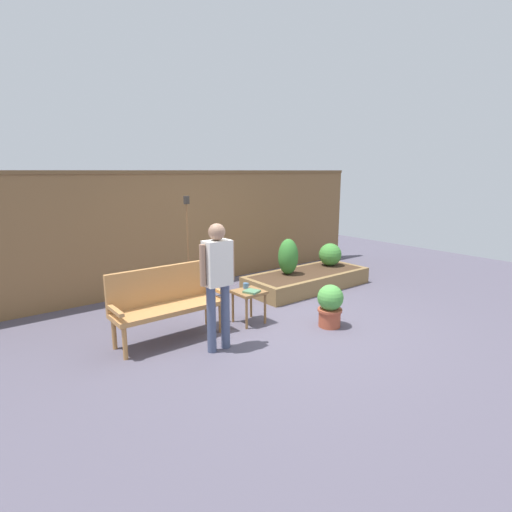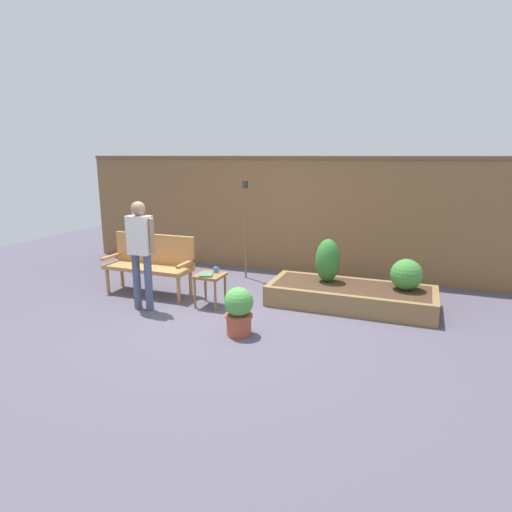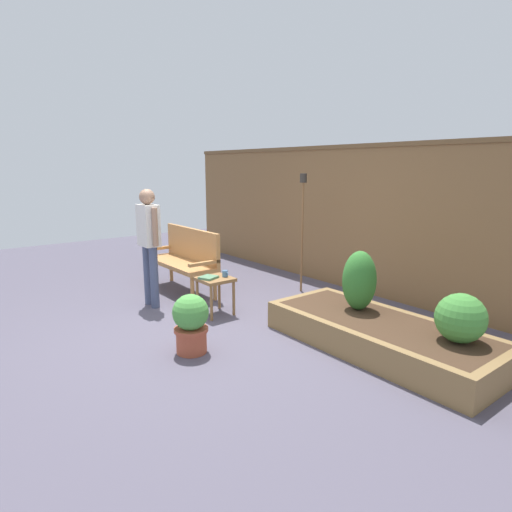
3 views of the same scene
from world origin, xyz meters
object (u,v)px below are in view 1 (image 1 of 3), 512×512
(side_table, at_px, (249,296))
(potted_boxwood, at_px, (330,304))
(shrub_near_bench, at_px, (288,257))
(tiki_torch, at_px, (187,229))
(person_by_bench, at_px, (218,276))
(cup_on_table, at_px, (246,286))
(shrub_far_corner, at_px, (330,254))
(garden_bench, at_px, (166,298))
(book_on_table, at_px, (252,291))

(side_table, xyz_separation_m, potted_boxwood, (0.81, -0.81, -0.07))
(shrub_near_bench, height_order, tiki_torch, tiki_torch)
(tiki_torch, relative_size, person_by_bench, 1.12)
(cup_on_table, bearing_deg, side_table, -107.50)
(shrub_near_bench, xyz_separation_m, shrub_far_corner, (1.13, 0.00, -0.11))
(garden_bench, bearing_deg, tiki_torch, 51.27)
(garden_bench, height_order, potted_boxwood, garden_bench)
(side_table, height_order, tiki_torch, tiki_torch)
(shrub_far_corner, height_order, person_by_bench, person_by_bench)
(side_table, xyz_separation_m, cup_on_table, (0.04, 0.13, 0.12))
(book_on_table, distance_m, shrub_far_corner, 2.86)
(garden_bench, height_order, shrub_far_corner, garden_bench)
(side_table, height_order, shrub_near_bench, shrub_near_bench)
(potted_boxwood, bearing_deg, cup_on_table, 129.44)
(book_on_table, bearing_deg, potted_boxwood, -62.37)
(side_table, bearing_deg, book_on_table, -100.29)
(person_by_bench, bearing_deg, shrub_near_bench, 29.57)
(garden_bench, distance_m, shrub_near_bench, 2.79)
(potted_boxwood, xyz_separation_m, tiki_torch, (-0.90, 2.39, 0.87))
(side_table, distance_m, potted_boxwood, 1.15)
(person_by_bench, bearing_deg, book_on_table, 26.00)
(book_on_table, height_order, potted_boxwood, potted_boxwood)
(garden_bench, xyz_separation_m, tiki_torch, (1.08, 1.35, 0.65))
(cup_on_table, distance_m, potted_boxwood, 1.23)
(side_table, height_order, shrub_far_corner, shrub_far_corner)
(book_on_table, xyz_separation_m, tiki_torch, (-0.07, 1.67, 0.70))
(garden_bench, xyz_separation_m, shrub_far_corner, (3.85, 0.63, -0.02))
(cup_on_table, relative_size, book_on_table, 0.53)
(potted_boxwood, bearing_deg, person_by_bench, 168.63)
(side_table, bearing_deg, potted_boxwood, -45.05)
(cup_on_table, relative_size, tiki_torch, 0.06)
(shrub_far_corner, xyz_separation_m, tiki_torch, (-2.77, 0.72, 0.67))
(book_on_table, relative_size, tiki_torch, 0.11)
(garden_bench, bearing_deg, book_on_table, -15.65)
(shrub_near_bench, xyz_separation_m, tiki_torch, (-1.64, 0.72, 0.56))
(shrub_near_bench, relative_size, tiki_torch, 0.38)
(book_on_table, bearing_deg, tiki_torch, 71.44)
(shrub_near_bench, bearing_deg, book_on_table, -148.68)
(book_on_table, relative_size, potted_boxwood, 0.33)
(side_table, distance_m, shrub_far_corner, 2.82)
(book_on_table, bearing_deg, side_table, 58.60)
(side_table, relative_size, shrub_near_bench, 0.73)
(garden_bench, distance_m, person_by_bench, 0.89)
(cup_on_table, height_order, potted_boxwood, potted_boxwood)
(side_table, xyz_separation_m, tiki_torch, (-0.09, 1.58, 0.79))
(tiki_torch, xyz_separation_m, person_by_bench, (-0.74, -2.06, -0.26))
(side_table, bearing_deg, person_by_bench, -149.74)
(shrub_far_corner, bearing_deg, tiki_torch, 165.49)
(shrub_far_corner, height_order, tiki_torch, tiki_torch)
(shrub_near_bench, bearing_deg, side_table, -150.81)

